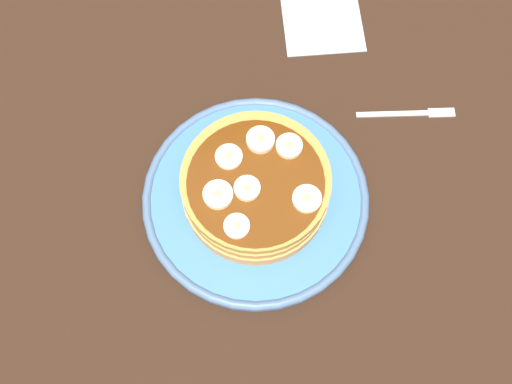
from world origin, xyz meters
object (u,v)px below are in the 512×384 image
(banana_slice_0, at_px, (247,189))
(banana_slice_1, at_px, (307,199))
(plate, at_px, (256,198))
(banana_slice_6, at_px, (229,157))
(banana_slice_4, at_px, (261,140))
(banana_slice_5, at_px, (237,226))
(pancake_stack, at_px, (256,187))
(banana_slice_3, at_px, (289,146))
(fork, at_px, (412,113))
(napkin, at_px, (323,21))
(banana_slice_2, at_px, (218,195))

(banana_slice_0, relative_size, banana_slice_1, 0.91)
(plate, bearing_deg, banana_slice_6, 45.97)
(banana_slice_4, bearing_deg, banana_slice_5, 165.81)
(banana_slice_1, bearing_deg, pancake_stack, 65.93)
(banana_slice_3, relative_size, banana_slice_4, 0.93)
(fork, bearing_deg, banana_slice_6, 111.47)
(banana_slice_4, distance_m, fork, 0.22)
(banana_slice_3, distance_m, banana_slice_4, 0.03)
(banana_slice_1, bearing_deg, napkin, -7.14)
(banana_slice_2, relative_size, banana_slice_5, 1.17)
(banana_slice_6, bearing_deg, banana_slice_0, -151.84)
(banana_slice_2, relative_size, fork, 0.26)
(napkin, bearing_deg, banana_slice_3, 166.37)
(plate, distance_m, banana_slice_4, 0.08)
(banana_slice_0, distance_m, banana_slice_5, 0.05)
(banana_slice_0, xyz_separation_m, banana_slice_5, (-0.04, 0.01, -0.00))
(banana_slice_5, bearing_deg, banana_slice_2, 30.15)
(napkin, bearing_deg, banana_slice_0, 159.70)
(plate, height_order, banana_slice_2, banana_slice_2)
(plate, relative_size, banana_slice_0, 9.13)
(banana_slice_1, xyz_separation_m, banana_slice_2, (0.00, 0.10, 0.00))
(pancake_stack, bearing_deg, napkin, -19.26)
(plate, relative_size, napkin, 2.52)
(banana_slice_0, relative_size, banana_slice_5, 1.03)
(banana_slice_0, distance_m, napkin, 0.31)
(banana_slice_0, xyz_separation_m, banana_slice_1, (-0.01, -0.07, -0.00))
(pancake_stack, xyz_separation_m, banana_slice_3, (0.04, -0.04, 0.03))
(banana_slice_1, height_order, napkin, banana_slice_1)
(banana_slice_5, height_order, banana_slice_6, same)
(banana_slice_3, xyz_separation_m, banana_slice_6, (-0.01, 0.07, -0.00))
(banana_slice_1, height_order, banana_slice_5, same)
(pancake_stack, bearing_deg, banana_slice_3, -43.67)
(banana_slice_2, distance_m, banana_slice_4, 0.08)
(pancake_stack, relative_size, fork, 1.38)
(plate, bearing_deg, pancake_stack, -11.22)
(banana_slice_1, relative_size, fork, 0.26)
(banana_slice_2, bearing_deg, napkin, -25.32)
(plate, distance_m, banana_slice_2, 0.07)
(banana_slice_4, distance_m, banana_slice_6, 0.04)
(pancake_stack, height_order, napkin, pancake_stack)
(banana_slice_3, xyz_separation_m, napkin, (0.23, -0.06, -0.07))
(banana_slice_0, bearing_deg, fork, -58.29)
(banana_slice_0, distance_m, banana_slice_1, 0.07)
(banana_slice_6, distance_m, fork, 0.26)
(banana_slice_0, bearing_deg, banana_slice_1, -100.66)
(banana_slice_0, distance_m, banana_slice_2, 0.03)
(banana_slice_0, bearing_deg, pancake_stack, -38.62)
(banana_slice_1, relative_size, banana_slice_4, 0.99)
(banana_slice_5, relative_size, napkin, 0.27)
(fork, bearing_deg, banana_slice_1, 134.50)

